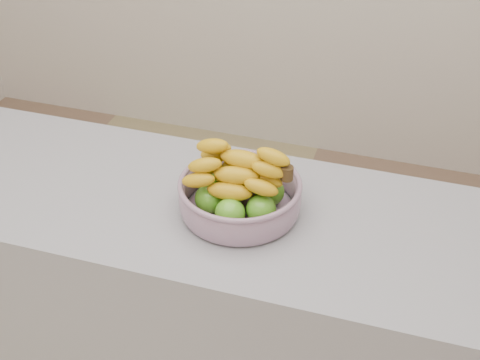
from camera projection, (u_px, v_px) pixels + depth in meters
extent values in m
cube|color=#96959D|center=(206.00, 320.00, 2.06)|extent=(2.00, 0.60, 0.90)
cylinder|color=#9EA9BD|center=(240.00, 209.00, 1.77)|extent=(0.28, 0.28, 0.01)
torus|color=#9EA9BD|center=(240.00, 184.00, 1.72)|extent=(0.32, 0.32, 0.01)
sphere|color=#47981A|center=(230.00, 213.00, 1.68)|extent=(0.08, 0.08, 0.08)
sphere|color=#47981A|center=(261.00, 209.00, 1.69)|extent=(0.08, 0.08, 0.08)
sphere|color=#47981A|center=(270.00, 192.00, 1.75)|extent=(0.08, 0.08, 0.08)
sphere|color=#47981A|center=(249.00, 178.00, 1.80)|extent=(0.08, 0.08, 0.08)
sphere|color=#47981A|center=(220.00, 182.00, 1.79)|extent=(0.08, 0.08, 0.08)
sphere|color=#47981A|center=(210.00, 199.00, 1.73)|extent=(0.08, 0.08, 0.08)
ellipsoid|color=yellow|center=(230.00, 191.00, 1.68)|extent=(0.21, 0.07, 0.05)
ellipsoid|color=yellow|center=(236.00, 180.00, 1.72)|extent=(0.20, 0.05, 0.05)
ellipsoid|color=yellow|center=(242.00, 170.00, 1.76)|extent=(0.21, 0.07, 0.05)
ellipsoid|color=yellow|center=(237.00, 175.00, 1.67)|extent=(0.21, 0.08, 0.05)
ellipsoid|color=yellow|center=(243.00, 164.00, 1.71)|extent=(0.21, 0.09, 0.05)
ellipsoid|color=yellow|center=(242.00, 159.00, 1.67)|extent=(0.20, 0.05, 0.05)
cylinder|color=#382712|center=(287.00, 173.00, 1.65)|extent=(0.03, 0.03, 0.04)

